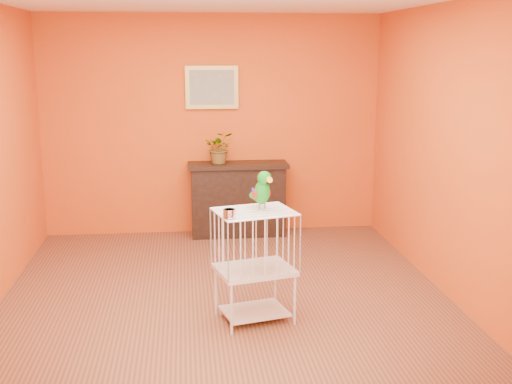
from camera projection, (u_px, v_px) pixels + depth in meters
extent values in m
plane|color=brown|center=(226.00, 299.00, 5.73)|extent=(4.50, 4.50, 0.00)
plane|color=#D54A14|center=(212.00, 125.00, 7.63)|extent=(4.00, 0.00, 4.00)
plane|color=#D54A14|center=(253.00, 227.00, 3.27)|extent=(4.00, 0.00, 4.00)
plane|color=#D54A14|center=(450.00, 152.00, 5.67)|extent=(0.00, 4.50, 4.50)
cube|color=black|center=(238.00, 201.00, 7.66)|extent=(1.10, 0.37, 0.83)
cube|color=black|center=(238.00, 165.00, 7.56)|extent=(1.18, 0.42, 0.05)
cube|color=black|center=(239.00, 204.00, 7.50)|extent=(0.77, 0.02, 0.41)
cube|color=#551E18|center=(219.00, 210.00, 7.61)|extent=(0.05, 0.17, 0.26)
cube|color=#2C4321|center=(225.00, 210.00, 7.62)|extent=(0.05, 0.17, 0.26)
cube|color=#551E18|center=(232.00, 210.00, 7.63)|extent=(0.05, 0.17, 0.26)
cube|color=#2C4321|center=(240.00, 209.00, 7.64)|extent=(0.05, 0.17, 0.26)
cube|color=#551E18|center=(248.00, 209.00, 7.65)|extent=(0.05, 0.17, 0.26)
imported|color=#26722D|center=(220.00, 151.00, 7.53)|extent=(0.34, 0.38, 0.29)
cube|color=#A68E3B|center=(212.00, 87.00, 7.51)|extent=(0.62, 0.03, 0.50)
cube|color=gray|center=(212.00, 87.00, 7.49)|extent=(0.52, 0.01, 0.40)
cube|color=silver|center=(255.00, 311.00, 5.29)|extent=(0.59, 0.50, 0.02)
cube|color=silver|center=(255.00, 270.00, 5.21)|extent=(0.69, 0.59, 0.04)
cube|color=silver|center=(255.00, 212.00, 5.10)|extent=(0.69, 0.59, 0.01)
cylinder|color=silver|center=(231.00, 310.00, 4.98)|extent=(0.02, 0.02, 0.41)
cylinder|color=silver|center=(295.00, 300.00, 5.16)|extent=(0.02, 0.02, 0.41)
cylinder|color=silver|center=(216.00, 291.00, 5.36)|extent=(0.02, 0.02, 0.41)
cylinder|color=silver|center=(275.00, 283.00, 5.54)|extent=(0.02, 0.02, 0.41)
cylinder|color=silver|center=(229.00, 213.00, 4.87)|extent=(0.10, 0.10, 0.07)
cylinder|color=#59544C|center=(259.00, 207.00, 5.15)|extent=(0.01, 0.01, 0.05)
cylinder|color=#59544C|center=(265.00, 206.00, 5.18)|extent=(0.01, 0.01, 0.05)
ellipsoid|color=#177F0F|center=(262.00, 192.00, 5.14)|extent=(0.18, 0.21, 0.23)
ellipsoid|color=#177F0F|center=(264.00, 178.00, 5.08)|extent=(0.15, 0.15, 0.11)
cone|color=orange|center=(268.00, 181.00, 5.04)|extent=(0.08, 0.09, 0.07)
cone|color=black|center=(267.00, 183.00, 5.05)|extent=(0.04, 0.04, 0.03)
sphere|color=black|center=(262.00, 178.00, 5.04)|extent=(0.02, 0.02, 0.02)
sphere|color=black|center=(270.00, 177.00, 5.08)|extent=(0.02, 0.02, 0.02)
ellipsoid|color=#A50C0C|center=(255.00, 194.00, 5.12)|extent=(0.05, 0.07, 0.08)
ellipsoid|color=navy|center=(268.00, 192.00, 5.18)|extent=(0.05, 0.07, 0.08)
cone|color=#177F0F|center=(257.00, 200.00, 5.22)|extent=(0.13, 0.17, 0.12)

